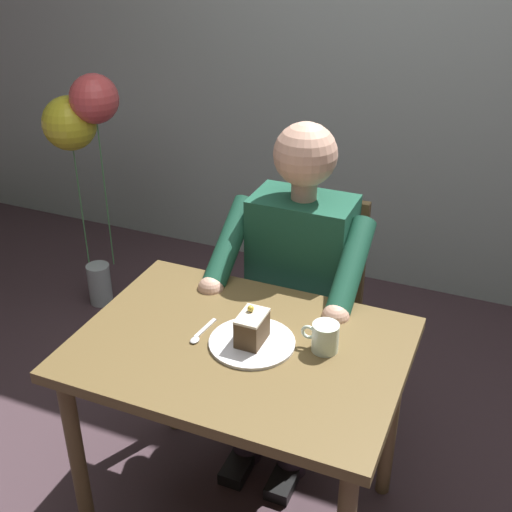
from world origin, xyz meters
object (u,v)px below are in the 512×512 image
at_px(coffee_cup, 325,337).
at_px(dessert_spoon, 200,335).
at_px(balloon_display, 82,133).
at_px(chair, 308,301).
at_px(seated_person, 294,288).
at_px(cake_slice, 252,328).
at_px(dining_table, 240,370).

relative_size(coffee_cup, dessert_spoon, 0.80).
bearing_deg(balloon_display, chair, 164.88).
relative_size(seated_person, cake_slice, 11.03).
relative_size(dessert_spoon, balloon_display, 0.12).
xyz_separation_m(dining_table, cake_slice, (-0.03, -0.01, 0.15)).
bearing_deg(chair, seated_person, 90.00).
xyz_separation_m(dining_table, seated_person, (0.00, -0.47, 0.02)).
height_order(seated_person, dessert_spoon, seated_person).
distance_m(dining_table, chair, 0.66).
bearing_deg(chair, cake_slice, 93.00).
height_order(chair, coffee_cup, chair).
relative_size(chair, cake_slice, 7.99).
bearing_deg(seated_person, cake_slice, 94.12).
bearing_deg(cake_slice, coffee_cup, -164.82).
height_order(dining_table, coffee_cup, coffee_cup).
height_order(chair, dessert_spoon, chair).
bearing_deg(chair, balloon_display, -15.12).
relative_size(dining_table, chair, 1.08).
bearing_deg(dining_table, chair, -90.00).
bearing_deg(dining_table, seated_person, -90.00).
bearing_deg(seated_person, balloon_display, -22.18).
bearing_deg(balloon_display, coffee_cup, 148.46).
distance_m(cake_slice, dessert_spoon, 0.17).
bearing_deg(balloon_display, seated_person, 157.82).
xyz_separation_m(cake_slice, balloon_display, (1.28, -0.97, 0.14)).
bearing_deg(dining_table, cake_slice, -155.91).
xyz_separation_m(dining_table, dessert_spoon, (0.13, 0.01, 0.10)).
bearing_deg(dessert_spoon, dining_table, -176.08).
bearing_deg(cake_slice, chair, -87.00).
height_order(chair, balloon_display, balloon_display).
relative_size(dining_table, dessert_spoon, 6.79).
xyz_separation_m(cake_slice, coffee_cup, (-0.21, -0.06, -0.01)).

